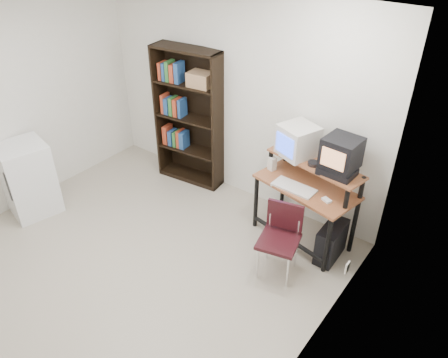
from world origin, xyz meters
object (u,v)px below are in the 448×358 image
Objects in this scene: crt_tv at (341,153)px; school_chair at (281,233)px; crt_monitor at (298,141)px; pc_tower at (331,242)px; bookshelf at (190,116)px; computer_desk at (307,189)px; mini_fridge at (28,179)px.

school_chair is (-0.25, -0.66, -0.73)m from crt_tv.
crt_monitor reaches higher than pc_tower.
bookshelf reaches higher than pc_tower.
crt_tv is at bearing 55.97° from school_chair.
bookshelf is (-2.17, 0.18, -0.26)m from crt_tv.
crt_monitor reaches higher than computer_desk.
computer_desk is at bearing -164.94° from crt_tv.
computer_desk is 2.54× the size of crt_monitor.
school_chair is 3.16m from mini_fridge.
mini_fridge reaches higher than pc_tower.
mini_fridge is (-3.38, -1.45, 0.25)m from pc_tower.
computer_desk is 0.63m from pc_tower.
crt_tv is at bearing -11.51° from bookshelf.
crt_monitor is 0.54m from crt_tv.
bookshelf is at bearing -176.15° from computer_desk.
school_chair is (-0.36, -0.50, 0.27)m from pc_tower.
crt_tv reaches higher than pc_tower.
crt_tv is 0.81× the size of pc_tower.
school_chair is 0.43× the size of bookshelf.
crt_monitor is 1.03m from school_chair.
school_chair is at bearing -48.67° from crt_monitor.
computer_desk is 1.91m from bookshelf.
bookshelf reaches higher than crt_monitor.
school_chair is (0.28, -0.74, -0.66)m from crt_monitor.
mini_fridge is (-2.97, -1.56, -0.21)m from computer_desk.
crt_monitor is at bearing 175.82° from crt_tv.
mini_fridge is at bearing -128.00° from bookshelf.
crt_tv is at bearing 39.73° from mini_fridge.
pc_tower is 0.49× the size of mini_fridge.
bookshelf is at bearing -163.00° from crt_monitor.
crt_monitor is (-0.24, 0.14, 0.47)m from computer_desk.
crt_tv reaches higher than crt_monitor.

